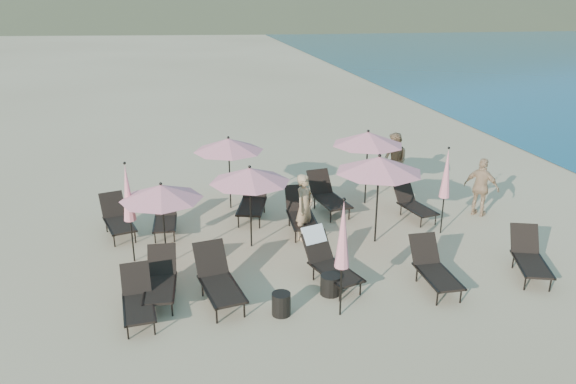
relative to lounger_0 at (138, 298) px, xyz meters
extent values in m
plane|color=#D6BA8C|center=(4.47, -0.02, -0.41)|extent=(800.00, 800.00, 0.00)
cube|color=black|center=(0.03, -0.25, -0.09)|extent=(0.67, 1.15, 0.05)
cube|color=black|center=(-0.05, 0.48, 0.18)|extent=(0.61, 0.47, 0.57)
cylinder|color=black|center=(-0.17, -0.73, -0.25)|extent=(0.03, 0.03, 0.31)
cylinder|color=black|center=(-0.26, 0.21, -0.25)|extent=(0.03, 0.03, 0.31)
cylinder|color=black|center=(0.31, -0.69, -0.25)|extent=(0.03, 0.03, 0.31)
cylinder|color=black|center=(0.21, 0.25, -0.25)|extent=(0.03, 0.03, 0.31)
cube|color=black|center=(-0.25, -0.24, -0.08)|extent=(0.16, 1.23, 0.04)
cube|color=black|center=(0.29, -0.18, -0.08)|extent=(0.16, 1.23, 0.04)
cube|color=black|center=(0.42, 0.39, -0.07)|extent=(0.67, 1.19, 0.05)
cube|color=black|center=(0.46, 1.16, 0.21)|extent=(0.62, 0.47, 0.59)
cylinder|color=black|center=(0.14, -0.07, -0.25)|extent=(0.03, 0.03, 0.33)
cylinder|color=black|center=(0.20, 0.91, -0.25)|extent=(0.03, 0.03, 0.33)
cylinder|color=black|center=(0.63, -0.10, -0.25)|extent=(0.03, 0.03, 0.33)
cylinder|color=black|center=(0.70, 0.88, -0.25)|extent=(0.03, 0.03, 0.33)
cube|color=black|center=(0.13, 0.46, -0.06)|extent=(0.12, 1.30, 0.04)
cube|color=black|center=(0.71, 0.42, -0.06)|extent=(0.12, 1.30, 0.04)
cube|color=black|center=(1.64, 0.04, -0.04)|extent=(0.89, 1.38, 0.05)
cube|color=black|center=(1.48, 0.89, 0.28)|extent=(0.74, 0.60, 0.66)
cylinder|color=black|center=(1.46, -0.53, -0.23)|extent=(0.04, 0.04, 0.36)
cylinder|color=black|center=(1.26, 0.54, -0.23)|extent=(0.04, 0.04, 0.36)
cylinder|color=black|center=(2.01, -0.43, -0.23)|extent=(0.04, 0.04, 0.36)
cylinder|color=black|center=(1.80, 0.65, -0.23)|extent=(0.04, 0.04, 0.36)
cube|color=black|center=(1.31, 0.03, -0.03)|extent=(0.31, 1.42, 0.04)
cube|color=black|center=(1.94, 0.15, -0.03)|extent=(0.31, 1.42, 0.04)
cube|color=black|center=(4.10, 0.32, -0.06)|extent=(0.95, 1.32, 0.05)
cube|color=black|center=(3.85, 1.09, 0.23)|extent=(0.72, 0.62, 0.61)
cylinder|color=black|center=(4.00, -0.23, -0.24)|extent=(0.04, 0.04, 0.34)
cylinder|color=black|center=(3.69, 0.75, -0.24)|extent=(0.04, 0.04, 0.34)
cylinder|color=black|center=(4.49, -0.07, -0.24)|extent=(0.04, 0.04, 0.34)
cylinder|color=black|center=(4.18, 0.90, -0.24)|extent=(0.04, 0.04, 0.34)
cube|color=black|center=(3.80, 0.28, -0.05)|extent=(0.45, 1.29, 0.04)
cube|color=black|center=(4.36, 0.46, -0.05)|extent=(0.45, 1.29, 0.04)
cube|color=silver|center=(3.81, 1.22, 0.47)|extent=(0.60, 0.43, 0.37)
cube|color=black|center=(6.14, -0.29, -0.06)|extent=(0.62, 1.19, 0.05)
cube|color=black|center=(6.14, 0.51, 0.23)|extent=(0.61, 0.45, 0.61)
cylinder|color=black|center=(5.88, -0.78, -0.24)|extent=(0.04, 0.04, 0.34)
cylinder|color=black|center=(5.89, 0.24, -0.24)|extent=(0.04, 0.04, 0.34)
cylinder|color=black|center=(6.39, -0.78, -0.24)|extent=(0.04, 0.04, 0.34)
cylinder|color=black|center=(6.40, 0.23, -0.24)|extent=(0.04, 0.04, 0.34)
cube|color=black|center=(5.84, -0.24, -0.05)|extent=(0.05, 1.33, 0.04)
cube|color=black|center=(6.43, -0.24, -0.05)|extent=(0.05, 1.33, 0.04)
cube|color=black|center=(8.38, -0.20, -0.06)|extent=(0.96, 1.32, 0.05)
cube|color=black|center=(8.64, 0.55, 0.23)|extent=(0.72, 0.62, 0.61)
cylinder|color=black|center=(7.98, -0.58, -0.24)|extent=(0.04, 0.04, 0.34)
cylinder|color=black|center=(8.31, 0.38, -0.24)|extent=(0.04, 0.04, 0.34)
cylinder|color=black|center=(8.46, -0.75, -0.24)|extent=(0.04, 0.04, 0.34)
cylinder|color=black|center=(8.79, 0.21, -0.24)|extent=(0.04, 0.04, 0.34)
cube|color=black|center=(8.11, -0.06, -0.05)|extent=(0.47, 1.27, 0.04)
cube|color=black|center=(8.67, -0.25, -0.05)|extent=(0.47, 1.27, 0.04)
cube|color=black|center=(-0.63, 3.94, -0.06)|extent=(0.91, 1.31, 0.05)
cube|color=black|center=(-0.84, 4.71, 0.23)|extent=(0.71, 0.60, 0.61)
cylinder|color=black|center=(-0.74, 3.40, -0.24)|extent=(0.04, 0.04, 0.34)
cylinder|color=black|center=(-1.01, 4.38, -0.24)|extent=(0.04, 0.04, 0.34)
cylinder|color=black|center=(-0.24, 3.54, -0.24)|extent=(0.04, 0.04, 0.34)
cylinder|color=black|center=(-0.52, 4.52, -0.24)|extent=(0.04, 0.04, 0.34)
cube|color=black|center=(-0.92, 3.91, -0.05)|extent=(0.40, 1.29, 0.04)
cube|color=black|center=(-0.35, 4.07, -0.05)|extent=(0.40, 1.29, 0.04)
cube|color=black|center=(0.50, 3.85, -0.09)|extent=(0.61, 1.12, 0.05)
cube|color=black|center=(0.54, 4.58, 0.18)|extent=(0.58, 0.44, 0.56)
cylinder|color=black|center=(0.25, 3.41, -0.25)|extent=(0.03, 0.03, 0.31)
cylinder|color=black|center=(0.29, 4.34, -0.25)|extent=(0.03, 0.03, 0.31)
cylinder|color=black|center=(0.72, 3.39, -0.25)|extent=(0.03, 0.03, 0.31)
cylinder|color=black|center=(0.76, 4.32, -0.25)|extent=(0.03, 0.03, 0.31)
cube|color=black|center=(0.23, 3.91, -0.08)|extent=(0.09, 1.23, 0.04)
cube|color=black|center=(0.78, 3.88, -0.08)|extent=(0.09, 1.23, 0.04)
cube|color=black|center=(2.84, 4.42, -0.03)|extent=(1.01, 1.45, 0.05)
cube|color=black|center=(3.08, 5.26, 0.30)|extent=(0.79, 0.66, 0.68)
cylinder|color=black|center=(2.42, 3.97, -0.22)|extent=(0.04, 0.04, 0.37)
cylinder|color=black|center=(2.73, 5.05, -0.22)|extent=(0.04, 0.04, 0.37)
cylinder|color=black|center=(2.97, 3.81, -0.22)|extent=(0.04, 0.04, 0.37)
cylinder|color=black|center=(3.27, 4.90, -0.22)|extent=(0.04, 0.04, 0.37)
cube|color=black|center=(2.54, 4.56, -0.01)|extent=(0.44, 1.43, 0.04)
cube|color=black|center=(3.17, 4.38, -0.01)|extent=(0.44, 1.43, 0.04)
cube|color=black|center=(4.02, 3.24, -0.04)|extent=(0.72, 1.30, 0.05)
cube|color=black|center=(4.07, 4.09, 0.27)|extent=(0.68, 0.51, 0.65)
cylinder|color=black|center=(3.72, 2.72, -0.23)|extent=(0.04, 0.04, 0.36)
cylinder|color=black|center=(3.78, 3.81, -0.23)|extent=(0.04, 0.04, 0.36)
cylinder|color=black|center=(4.27, 2.69, -0.23)|extent=(0.04, 0.04, 0.36)
cylinder|color=black|center=(4.33, 3.78, -0.23)|extent=(0.04, 0.04, 0.36)
cube|color=black|center=(3.71, 3.30, -0.03)|extent=(0.12, 1.43, 0.04)
cube|color=black|center=(4.34, 3.27, -0.03)|extent=(0.12, 1.43, 0.04)
cube|color=black|center=(5.13, 4.40, -0.03)|extent=(0.87, 1.39, 0.05)
cube|color=black|center=(4.99, 5.26, 0.29)|extent=(0.74, 0.59, 0.67)
cylinder|color=black|center=(4.94, 3.82, -0.22)|extent=(0.04, 0.04, 0.37)
cylinder|color=black|center=(4.76, 4.92, -0.22)|extent=(0.04, 0.04, 0.37)
cylinder|color=black|center=(5.50, 3.91, -0.22)|extent=(0.04, 0.04, 0.37)
cylinder|color=black|center=(5.32, 5.01, -0.22)|extent=(0.04, 0.04, 0.37)
cube|color=black|center=(4.80, 4.40, -0.02)|extent=(0.28, 1.45, 0.04)
cube|color=black|center=(5.45, 4.50, -0.02)|extent=(0.28, 1.45, 0.04)
cube|color=black|center=(7.36, 3.49, -0.09)|extent=(0.78, 1.19, 0.05)
cube|color=black|center=(7.21, 4.22, 0.18)|extent=(0.64, 0.52, 0.57)
cylinder|color=black|center=(7.22, 2.99, -0.25)|extent=(0.03, 0.03, 0.31)
cylinder|color=black|center=(7.03, 3.92, -0.25)|extent=(0.03, 0.03, 0.31)
cylinder|color=black|center=(7.69, 3.09, -0.25)|extent=(0.03, 0.03, 0.31)
cylinder|color=black|center=(7.50, 4.02, -0.25)|extent=(0.03, 0.03, 0.31)
cube|color=black|center=(7.08, 3.48, -0.08)|extent=(0.29, 1.22, 0.04)
cube|color=black|center=(7.62, 3.59, -0.08)|extent=(0.29, 1.22, 0.04)
cylinder|color=black|center=(0.53, 2.20, 0.52)|extent=(0.04, 0.04, 1.87)
cone|color=pink|center=(0.53, 2.20, 1.37)|extent=(1.87, 1.87, 0.34)
sphere|color=black|center=(0.53, 2.20, 1.57)|extent=(0.07, 0.07, 0.07)
cylinder|color=black|center=(2.60, 2.75, 0.57)|extent=(0.04, 0.04, 1.96)
cone|color=pink|center=(2.60, 2.75, 1.46)|extent=(1.96, 1.96, 0.35)
sphere|color=black|center=(2.60, 2.75, 1.66)|extent=(0.07, 0.07, 0.07)
cylinder|color=black|center=(5.71, 2.40, 0.67)|extent=(0.04, 0.04, 2.15)
cone|color=pink|center=(5.71, 2.40, 1.64)|extent=(2.15, 2.15, 0.39)
sphere|color=black|center=(5.71, 2.40, 1.86)|extent=(0.08, 0.08, 0.08)
cylinder|color=black|center=(2.38, 5.49, 0.59)|extent=(0.04, 0.04, 2.00)
cone|color=pink|center=(2.38, 5.49, 1.50)|extent=(2.00, 2.00, 0.36)
sphere|color=black|center=(2.38, 5.49, 1.71)|extent=(0.08, 0.08, 0.08)
cylinder|color=black|center=(6.35, 5.05, 0.64)|extent=(0.04, 0.04, 2.09)
cone|color=pink|center=(6.35, 5.05, 1.59)|extent=(2.09, 2.09, 0.38)
sphere|color=black|center=(6.35, 5.05, 1.81)|extent=(0.08, 0.08, 0.08)
cylinder|color=black|center=(3.86, -0.72, 0.12)|extent=(0.04, 0.04, 1.05)
cone|color=pink|center=(3.86, -0.72, 1.32)|extent=(0.29, 0.29, 1.34)
sphere|color=black|center=(3.86, -0.72, 2.02)|extent=(0.07, 0.07, 0.07)
cylinder|color=black|center=(7.58, 2.55, 0.09)|extent=(0.04, 0.04, 1.01)
cone|color=pink|center=(7.58, 2.55, 1.24)|extent=(0.27, 0.27, 1.28)
sphere|color=black|center=(7.58, 2.55, 1.90)|extent=(0.06, 0.06, 0.06)
cylinder|color=black|center=(-0.22, 2.49, 0.12)|extent=(0.04, 0.04, 1.05)
cone|color=pink|center=(-0.22, 2.49, 1.31)|extent=(0.29, 0.29, 1.33)
sphere|color=black|center=(-0.22, 2.49, 2.00)|extent=(0.07, 0.07, 0.07)
cylinder|color=black|center=(2.73, -0.47, -0.18)|extent=(0.38, 0.38, 0.46)
cylinder|color=black|center=(3.89, 0.10, -0.19)|extent=(0.43, 0.43, 0.43)
imported|color=tan|center=(4.01, 2.98, 0.45)|extent=(0.73, 0.73, 1.71)
imported|color=#95704C|center=(7.67, 6.13, 0.50)|extent=(0.88, 1.02, 1.82)
imported|color=tan|center=(9.19, 3.49, 0.43)|extent=(0.96, 1.00, 1.67)
camera|label=1|loc=(0.94, -9.88, 5.60)|focal=35.00mm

